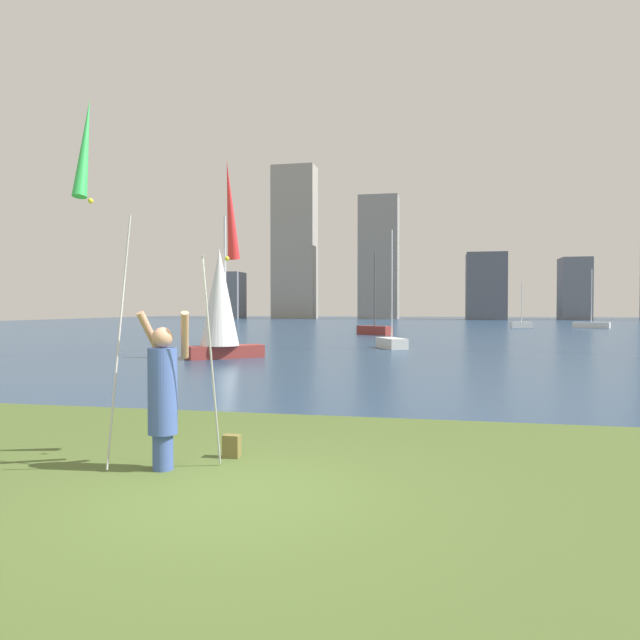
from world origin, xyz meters
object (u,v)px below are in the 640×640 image
Objects in this scene: kite_flag_right at (230,217)px; sailboat_2 at (220,304)px; sailboat_5 at (522,324)px; kite_flag_left at (87,160)px; sailboat_4 at (374,329)px; sailboat_7 at (392,342)px; bag at (232,446)px; person at (163,392)px; sailboat_6 at (591,324)px.

kite_flag_right is 15.35m from sailboat_2.
sailboat_2 is 40.81m from sailboat_5.
kite_flag_left is at bearing -133.60° from kite_flag_right.
kite_flag_right is 0.87× the size of sailboat_5.
sailboat_5 is (11.98, 16.95, -0.06)m from sailboat_4.
sailboat_2 is at bearing -130.40° from sailboat_7.
sailboat_4 reaches higher than sailboat_7.
kite_flag_left is at bearing -132.46° from bag.
bag is at bearing 31.52° from person.
sailboat_4 is at bearing 93.61° from bag.
sailboat_5 reaches higher than kite_flag_left.
kite_flag_left is at bearing -153.96° from person.
sailboat_2 is at bearing 111.76° from kite_flag_right.
sailboat_4 reaches higher than kite_flag_left.
sailboat_6 is (16.14, 52.88, 0.21)m from bag.
sailboat_6 is (17.35, 54.20, -3.24)m from kite_flag_left.
kite_flag_left reaches higher than kite_flag_right.
sailboat_7 reaches higher than sailboat_5.
kite_flag_right reaches higher than person.
sailboat_5 reaches higher than person.
sailboat_2 is 0.93× the size of sailboat_4.
sailboat_2 is (-5.07, 14.89, 1.13)m from person.
person is at bearing -92.16° from sailboat_7.
sailboat_7 is (0.22, 21.15, -2.79)m from kite_flag_right.
sailboat_6 is at bearing 73.04° from kite_flag_right.
sailboat_7 is at bearing 89.40° from kite_flag_right.
sailboat_6 is (18.35, 17.93, -0.03)m from sailboat_4.
person is 6.51× the size of bag.
sailboat_2 is at bearing 106.11° from kite_flag_left.
bag is 52.82m from sailboat_5.
sailboat_7 reaches higher than person.
sailboat_4 is (-2.21, 34.95, 0.24)m from bag.
bag is 0.05× the size of sailboat_4.
sailboat_2 is at bearing 111.82° from bag.
sailboat_5 is at bearing -171.27° from sailboat_6.
sailboat_6 is at bearing 54.03° from person.
bag is at bearing 91.14° from kite_flag_right.
sailboat_7 is at bearing -116.61° from sailboat_6.
sailboat_5 is 0.79× the size of sailboat_6.
sailboat_4 reaches higher than person.
sailboat_6 reaches higher than kite_flag_right.
sailboat_4 is at bearing 80.53° from sailboat_2.
kite_flag_right is at bearing -100.65° from sailboat_5.
sailboat_2 is (-5.67, 14.17, 1.92)m from bag.
sailboat_7 reaches higher than bag.
person is 56.16m from sailboat_6.
kite_flag_right is 35.18m from sailboat_4.
kite_flag_right is at bearing 29.41° from person.
bag is 0.07× the size of sailboat_5.
person is 21.85m from sailboat_7.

